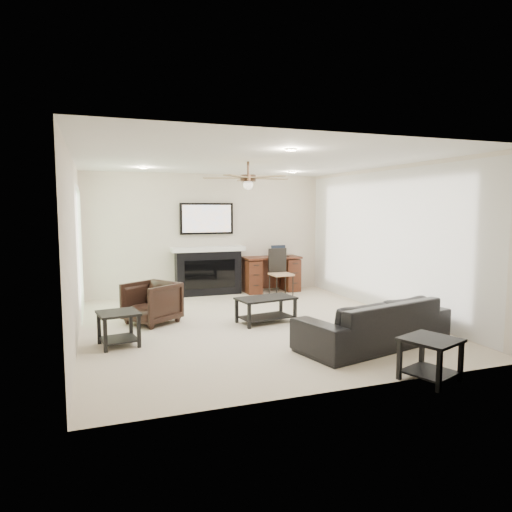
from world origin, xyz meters
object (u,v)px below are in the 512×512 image
object	(u,v)px
sofa	(373,322)
armchair	(152,303)
fireplace_unit	(208,249)
coffee_table	(266,310)
desk	(271,274)

from	to	relation	value
sofa	armchair	size ratio (longest dim) A/B	2.96
sofa	armchair	distance (m)	3.37
fireplace_unit	coffee_table	bearing A→B (deg)	-83.31
sofa	coffee_table	world-z (taller)	sofa
coffee_table	fireplace_unit	world-z (taller)	fireplace_unit
sofa	desk	size ratio (longest dim) A/B	1.74
coffee_table	sofa	bearing A→B (deg)	-69.99
fireplace_unit	armchair	bearing A→B (deg)	-124.88
coffee_table	fireplace_unit	distance (m)	2.68
armchair	fireplace_unit	world-z (taller)	fireplace_unit
fireplace_unit	desk	distance (m)	1.48
coffee_table	desk	distance (m)	2.69
sofa	fireplace_unit	size ratio (longest dim) A/B	1.11
armchair	fireplace_unit	bearing A→B (deg)	110.41
coffee_table	desk	bearing A→B (deg)	57.36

